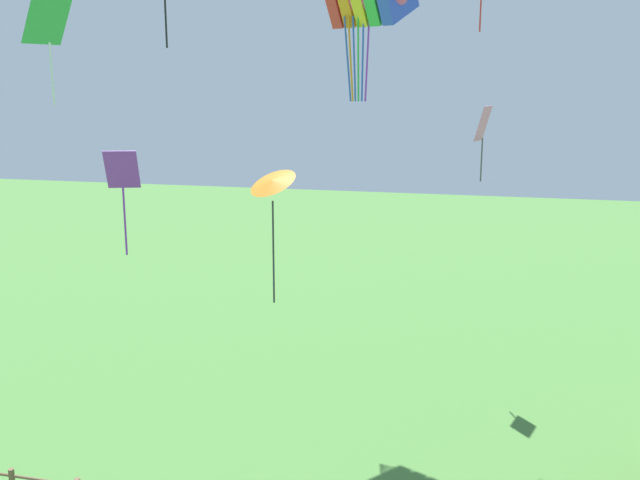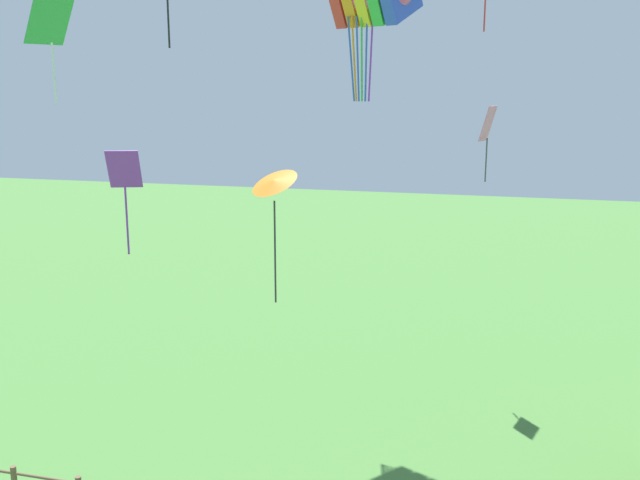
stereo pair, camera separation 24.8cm
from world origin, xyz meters
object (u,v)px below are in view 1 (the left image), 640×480
at_px(kite_purple_streamer, 123,180).
at_px(kite_green_diamond, 48,25).
at_px(kite_pink_diamond, 483,129).
at_px(kite_orange_delta, 272,185).

bearing_deg(kite_purple_streamer, kite_green_diamond, -119.67).
xyz_separation_m(kite_pink_diamond, kite_orange_delta, (-5.04, -7.40, -1.08)).
distance_m(kite_pink_diamond, kite_purple_streamer, 12.34).
height_order(kite_green_diamond, kite_purple_streamer, kite_green_diamond).
distance_m(kite_orange_delta, kite_purple_streamer, 3.71).
distance_m(kite_orange_delta, kite_green_diamond, 6.36).
xyz_separation_m(kite_orange_delta, kite_purple_streamer, (-3.34, -1.60, 0.23)).
relative_size(kite_orange_delta, kite_purple_streamer, 1.36).
distance_m(kite_green_diamond, kite_purple_streamer, 3.91).
height_order(kite_pink_diamond, kite_orange_delta, kite_pink_diamond).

